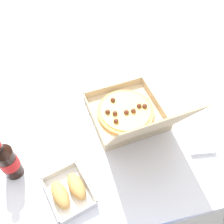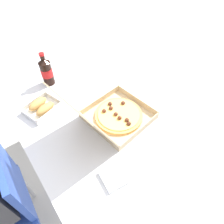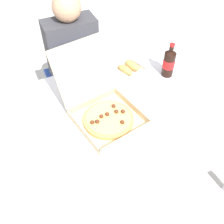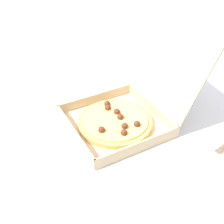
# 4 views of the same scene
# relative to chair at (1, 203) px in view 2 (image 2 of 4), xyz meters

# --- Properties ---
(ground_plane) EXTENTS (10.00, 10.00, 0.00)m
(ground_plane) POSITION_rel_chair_xyz_m (0.01, -0.73, -0.48)
(ground_plane) COLOR beige
(dining_table) EXTENTS (1.49, 0.98, 0.75)m
(dining_table) POSITION_rel_chair_xyz_m (0.01, -0.73, 0.21)
(dining_table) COLOR white
(dining_table) RESTS_ON ground_plane
(chair) EXTENTS (0.42, 0.42, 0.83)m
(chair) POSITION_rel_chair_xyz_m (0.00, 0.00, 0.00)
(chair) COLOR #2D4CAD
(chair) RESTS_ON ground_plane
(pizza_box_open) EXTENTS (0.38, 0.50, 0.34)m
(pizza_box_open) POSITION_rel_chair_xyz_m (-0.09, -0.70, 0.32)
(pizza_box_open) COLOR tan
(pizza_box_open) RESTS_ON dining_table
(bread_side_box) EXTENTS (0.20, 0.22, 0.06)m
(bread_side_box) POSITION_rel_chair_xyz_m (0.23, -0.42, 0.30)
(bread_side_box) COLOR white
(bread_side_box) RESTS_ON dining_table
(cola_bottle) EXTENTS (0.07, 0.07, 0.22)m
(cola_bottle) POSITION_rel_chair_xyz_m (0.43, -0.56, 0.37)
(cola_bottle) COLOR black
(cola_bottle) RESTS_ON dining_table
(paper_menu) EXTENTS (0.25, 0.21, 0.00)m
(paper_menu) POSITION_rel_chair_xyz_m (-0.54, -0.99, 0.27)
(paper_menu) COLOR white
(paper_menu) RESTS_ON dining_table
(napkin_pile) EXTENTS (0.12, 0.12, 0.02)m
(napkin_pile) POSITION_rel_chair_xyz_m (-0.35, -0.51, 0.28)
(napkin_pile) COLOR white
(napkin_pile) RESTS_ON dining_table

